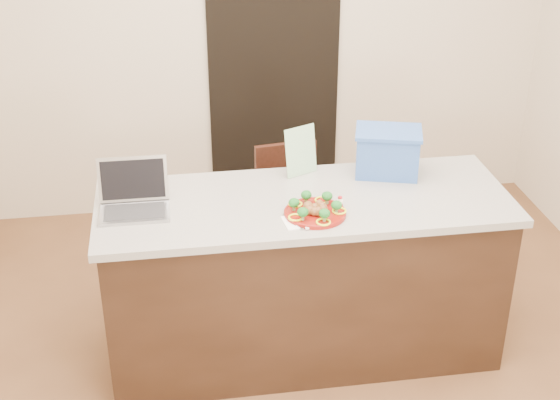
{
  "coord_description": "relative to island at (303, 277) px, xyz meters",
  "views": [
    {
      "loc": [
        -0.64,
        -3.11,
        2.71
      ],
      "look_at": [
        -0.13,
        0.2,
        0.95
      ],
      "focal_mm": 50.0,
      "sensor_mm": 36.0,
      "label": 1
    }
  ],
  "objects": [
    {
      "name": "ground",
      "position": [
        0.0,
        -0.25,
        -0.46
      ],
      "size": [
        4.0,
        4.0,
        0.0
      ],
      "primitive_type": "plane",
      "color": "brown",
      "rests_on": "ground"
    },
    {
      "name": "room_shell",
      "position": [
        0.0,
        -0.25,
        1.16
      ],
      "size": [
        4.0,
        4.0,
        4.0
      ],
      "color": "white",
      "rests_on": "ground"
    },
    {
      "name": "doorway",
      "position": [
        0.1,
        1.73,
        0.54
      ],
      "size": [
        0.9,
        0.02,
        2.0
      ],
      "primitive_type": "cube",
      "color": "black",
      "rests_on": "ground"
    },
    {
      "name": "island",
      "position": [
        0.0,
        0.0,
        0.0
      ],
      "size": [
        2.06,
        0.76,
        0.92
      ],
      "color": "black",
      "rests_on": "ground"
    },
    {
      "name": "plate",
      "position": [
        0.02,
        -0.17,
        0.47
      ],
      "size": [
        0.3,
        0.3,
        0.02
      ],
      "rotation": [
        0.0,
        0.0,
        0.12
      ],
      "color": "maroon",
      "rests_on": "island"
    },
    {
      "name": "meatballs",
      "position": [
        0.02,
        -0.17,
        0.5
      ],
      "size": [
        0.12,
        0.11,
        0.04
      ],
      "color": "brown",
      "rests_on": "plate"
    },
    {
      "name": "broccoli",
      "position": [
        0.02,
        -0.17,
        0.52
      ],
      "size": [
        0.25,
        0.25,
        0.04
      ],
      "color": "#154F1B",
      "rests_on": "plate"
    },
    {
      "name": "pepper_rings",
      "position": [
        0.02,
        -0.17,
        0.48
      ],
      "size": [
        0.29,
        0.29,
        0.01
      ],
      "color": "#EBF519",
      "rests_on": "plate"
    },
    {
      "name": "napkin",
      "position": [
        -0.07,
        -0.23,
        0.46
      ],
      "size": [
        0.15,
        0.15,
        0.01
      ],
      "primitive_type": "cube",
      "rotation": [
        0.0,
        0.0,
        0.12
      ],
      "color": "white",
      "rests_on": "island"
    },
    {
      "name": "fork",
      "position": [
        -0.09,
        -0.22,
        0.47
      ],
      "size": [
        0.07,
        0.16,
        0.0
      ],
      "rotation": [
        0.0,
        0.0,
        0.46
      ],
      "color": "silver",
      "rests_on": "napkin"
    },
    {
      "name": "knife",
      "position": [
        -0.04,
        -0.24,
        0.47
      ],
      "size": [
        0.02,
        0.18,
        0.01
      ],
      "rotation": [
        0.0,
        0.0,
        -0.03
      ],
      "color": "white",
      "rests_on": "napkin"
    },
    {
      "name": "yogurt_bottle",
      "position": [
        0.15,
        -0.12,
        0.48
      ],
      "size": [
        0.03,
        0.03,
        0.06
      ],
      "rotation": [
        0.0,
        0.0,
        0.18
      ],
      "color": "white",
      "rests_on": "island"
    },
    {
      "name": "laptop",
      "position": [
        -0.83,
        0.04,
        0.52
      ],
      "size": [
        0.34,
        0.27,
        0.24
      ],
      "rotation": [
        0.0,
        0.0,
        -0.01
      ],
      "color": "#A2A3A7",
      "rests_on": "island"
    },
    {
      "name": "leaflet",
      "position": [
        0.03,
        0.29,
        0.59
      ],
      "size": [
        0.18,
        0.11,
        0.26
      ],
      "primitive_type": "cube",
      "rotation": [
        -0.14,
        0.0,
        0.42
      ],
      "color": "white",
      "rests_on": "island"
    },
    {
      "name": "blue_box",
      "position": [
        0.48,
        0.23,
        0.58
      ],
      "size": [
        0.39,
        0.33,
        0.24
      ],
      "rotation": [
        0.0,
        0.0,
        -0.28
      ],
      "color": "#2C529F",
      "rests_on": "island"
    },
    {
      "name": "chair",
      "position": [
        0.04,
        0.75,
        0.02
      ],
      "size": [
        0.43,
        0.43,
        0.86
      ],
      "rotation": [
        0.0,
        0.0,
        0.14
      ],
      "color": "#371910",
      "rests_on": "ground"
    }
  ]
}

